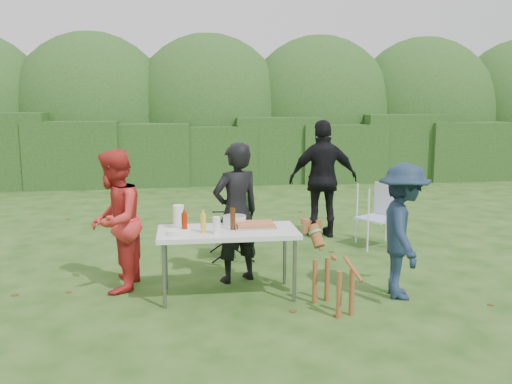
{
  "coord_description": "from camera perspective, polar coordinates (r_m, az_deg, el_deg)",
  "views": [
    {
      "loc": [
        -0.75,
        -5.96,
        2.11
      ],
      "look_at": [
        0.13,
        0.57,
        1.0
      ],
      "focal_mm": 38.0,
      "sensor_mm": 36.0,
      "label": 1
    }
  ],
  "objects": [
    {
      "name": "ground",
      "position": [
        6.37,
        -0.49,
        -9.78
      ],
      "size": [
        80.0,
        80.0,
        0.0
      ],
      "primitive_type": "plane",
      "color": "#1E4211"
    },
    {
      "name": "focaccia_bread",
      "position": [
        5.95,
        -0.11,
        -3.37
      ],
      "size": [
        0.4,
        0.26,
        0.04
      ],
      "primitive_type": "cube",
      "color": "#CC7243",
      "rests_on": "food_tray"
    },
    {
      "name": "pasta_bowl",
      "position": [
        6.09,
        -2.28,
        -2.97
      ],
      "size": [
        0.26,
        0.26,
        0.1
      ],
      "primitive_type": "cylinder",
      "color": "silver",
      "rests_on": "folding_table"
    },
    {
      "name": "ketchup_bottle",
      "position": [
        5.71,
        -7.55,
        -3.28
      ],
      "size": [
        0.06,
        0.06,
        0.22
      ],
      "primitive_type": "cylinder",
      "color": "#941E07",
      "rests_on": "folding_table"
    },
    {
      "name": "lawn_chair",
      "position": [
        8.08,
        12.69,
        -2.44
      ],
      "size": [
        0.75,
        0.75,
        0.92
      ],
      "primitive_type": null,
      "rotation": [
        0.0,
        0.0,
        3.7
      ],
      "color": "#5578CF",
      "rests_on": "ground"
    },
    {
      "name": "hedge_row",
      "position": [
        14.04,
        -4.62,
        4.39
      ],
      "size": [
        22.0,
        1.4,
        1.7
      ],
      "primitive_type": "cube",
      "color": "#23471C",
      "rests_on": "ground"
    },
    {
      "name": "cup_stack",
      "position": [
        5.67,
        -4.18,
        -3.52
      ],
      "size": [
        0.08,
        0.08,
        0.18
      ],
      "primitive_type": "cylinder",
      "color": "white",
      "rests_on": "folding_table"
    },
    {
      "name": "plate_stack",
      "position": [
        5.7,
        -8.2,
        -4.19
      ],
      "size": [
        0.24,
        0.24,
        0.05
      ],
      "primitive_type": "cylinder",
      "color": "white",
      "rests_on": "folding_table"
    },
    {
      "name": "beer_bottle",
      "position": [
        5.83,
        -2.47,
        -2.82
      ],
      "size": [
        0.06,
        0.06,
        0.24
      ],
      "primitive_type": "cylinder",
      "color": "#47230F",
      "rests_on": "folding_table"
    },
    {
      "name": "shrub_backdrop",
      "position": [
        15.59,
        -4.98,
        7.66
      ],
      "size": [
        20.0,
        2.6,
        3.2
      ],
      "primitive_type": "ellipsoid",
      "color": "#3D6628",
      "rests_on": "ground"
    },
    {
      "name": "paper_towel_roll",
      "position": [
        5.93,
        -8.14,
        -2.61
      ],
      "size": [
        0.12,
        0.12,
        0.26
      ],
      "primitive_type": "cylinder",
      "color": "white",
      "rests_on": "folding_table"
    },
    {
      "name": "child",
      "position": [
        6.03,
        15.22,
        -3.99
      ],
      "size": [
        0.75,
        1.05,
        1.47
      ],
      "primitive_type": "imported",
      "rotation": [
        0.0,
        0.0,
        1.34
      ],
      "color": "#182940",
      "rests_on": "ground"
    },
    {
      "name": "food_tray",
      "position": [
        5.96,
        -0.11,
        -3.64
      ],
      "size": [
        0.45,
        0.3,
        0.02
      ],
      "primitive_type": "cube",
      "color": "#B7B7BA",
      "rests_on": "folding_table"
    },
    {
      "name": "person_red_jacket",
      "position": [
        6.22,
        -14.63,
        -2.97
      ],
      "size": [
        0.7,
        0.85,
        1.59
      ],
      "primitive_type": "imported",
      "rotation": [
        0.0,
        0.0,
        -1.71
      ],
      "color": "red",
      "rests_on": "ground"
    },
    {
      "name": "person_cook",
      "position": [
        6.32,
        -2.11,
        -2.21
      ],
      "size": [
        0.71,
        0.61,
        1.64
      ],
      "primitive_type": "imported",
      "rotation": [
        0.0,
        0.0,
        3.57
      ],
      "color": "black",
      "rests_on": "ground"
    },
    {
      "name": "folding_table",
      "position": [
        5.86,
        -2.98,
        -4.51
      ],
      "size": [
        1.5,
        0.7,
        0.74
      ],
      "color": "silver",
      "rests_on": "ground"
    },
    {
      "name": "camping_chair",
      "position": [
        7.33,
        -2.61,
        -3.4
      ],
      "size": [
        0.62,
        0.62,
        0.93
      ],
      "primitive_type": null,
      "rotation": [
        0.0,
        0.0,
        3.07
      ],
      "color": "#173921",
      "rests_on": "ground"
    },
    {
      "name": "dog",
      "position": [
        5.6,
        8.13,
        -8.16
      ],
      "size": [
        0.61,
        0.94,
        0.83
      ],
      "primitive_type": null,
      "rotation": [
        0.0,
        0.0,
        1.9
      ],
      "color": "brown",
      "rests_on": "ground"
    },
    {
      "name": "mustard_bottle",
      "position": [
        5.73,
        -5.58,
        -3.3
      ],
      "size": [
        0.06,
        0.06,
        0.2
      ],
      "primitive_type": "cylinder",
      "color": "gold",
      "rests_on": "folding_table"
    },
    {
      "name": "person_black_puffy",
      "position": [
        8.45,
        7.1,
        1.36
      ],
      "size": [
        1.07,
        0.45,
        1.83
      ],
      "primitive_type": "imported",
      "rotation": [
        0.0,
        0.0,
        3.14
      ],
      "color": "black",
      "rests_on": "ground"
    }
  ]
}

